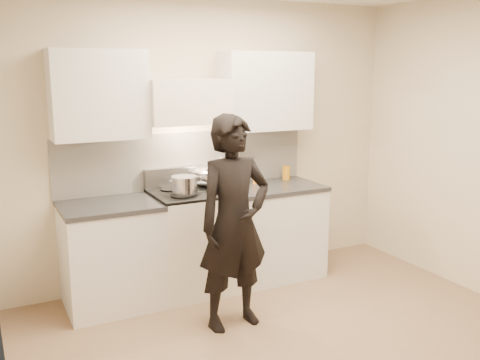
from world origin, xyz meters
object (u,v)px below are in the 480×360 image
utensil_crock (235,172)px  person (234,223)px  stove (195,241)px  wok (209,175)px  counter_right (272,230)px

utensil_crock → person: 1.19m
utensil_crock → person: (-0.53, -1.05, -0.18)m
stove → utensil_crock: bearing=24.4°
utensil_crock → wok: bearing=-156.3°
counter_right → person: 1.21m
stove → utensil_crock: 0.81m
stove → utensil_crock: utensil_crock is taller
wok → person: bearing=-101.5°
stove → person: person is taller
wok → utensil_crock: bearing=23.7°
counter_right → person: person is taller
counter_right → person: (-0.82, -0.80, 0.39)m
stove → counter_right: (0.83, 0.00, -0.01)m
wok → person: size_ratio=0.28×
utensil_crock → person: size_ratio=0.22×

